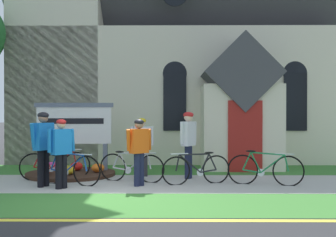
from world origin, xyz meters
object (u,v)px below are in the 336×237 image
object	(u,v)px
church_sign	(74,126)
bicycle_white	(131,167)
bicycle_black	(197,169)
cyclist_in_blue_jersey	(188,139)
bicycle_yellow	(55,165)
cyclist_in_red_jersey	(142,143)
bicycle_orange	(68,169)
bicycle_red	(265,169)
cyclist_in_orange_jersey	(139,148)
cyclist_in_yellow_jersey	(43,143)
cyclist_in_white_jersey	(61,149)

from	to	relation	value
church_sign	bicycle_white	bearing A→B (deg)	-38.24
bicycle_white	bicycle_black	bearing A→B (deg)	-12.23
bicycle_black	cyclist_in_blue_jersey	bearing A→B (deg)	101.22
bicycle_yellow	cyclist_in_red_jersey	size ratio (longest dim) A/B	1.08
bicycle_orange	cyclist_in_red_jersey	xyz separation A→B (m)	(1.68, 1.31, 0.54)
bicycle_red	cyclist_in_blue_jersey	bearing A→B (deg)	152.20
cyclist_in_red_jersey	bicycle_white	bearing A→B (deg)	-104.31
bicycle_yellow	cyclist_in_orange_jersey	size ratio (longest dim) A/B	1.09
bicycle_black	cyclist_in_orange_jersey	size ratio (longest dim) A/B	1.06
cyclist_in_red_jersey	cyclist_in_yellow_jersey	bearing A→B (deg)	-144.06
bicycle_orange	cyclist_in_orange_jersey	xyz separation A→B (m)	(1.71, -0.16, 0.53)
bicycle_white	cyclist_in_red_jersey	size ratio (longest dim) A/B	1.05
bicycle_yellow	cyclist_in_yellow_jersey	bearing A→B (deg)	-87.82
bicycle_yellow	bicycle_white	bearing A→B (deg)	-10.10
bicycle_orange	church_sign	bearing A→B (deg)	99.07
bicycle_white	bicycle_orange	world-z (taller)	bicycle_orange
bicycle_red	cyclist_in_white_jersey	size ratio (longest dim) A/B	1.11
bicycle_red	church_sign	bearing A→B (deg)	159.77
cyclist_in_red_jersey	cyclist_in_yellow_jersey	size ratio (longest dim) A/B	0.91
bicycle_red	cyclist_in_yellow_jersey	distance (m)	5.28
cyclist_in_white_jersey	bicycle_red	bearing A→B (deg)	6.63
bicycle_black	cyclist_in_blue_jersey	distance (m)	1.09
cyclist_in_orange_jersey	bicycle_orange	bearing A→B (deg)	174.76
cyclist_in_white_jersey	bicycle_orange	bearing A→B (deg)	86.82
bicycle_yellow	cyclist_in_orange_jersey	distance (m)	2.54
cyclist_in_red_jersey	cyclist_in_orange_jersey	distance (m)	1.47
church_sign	bicycle_orange	size ratio (longest dim) A/B	1.34
bicycle_black	cyclist_in_orange_jersey	xyz separation A→B (m)	(-1.38, -0.29, 0.54)
bicycle_black	cyclist_in_red_jersey	distance (m)	1.92
bicycle_black	cyclist_in_white_jersey	world-z (taller)	cyclist_in_white_jersey
bicycle_black	bicycle_yellow	world-z (taller)	bicycle_yellow
bicycle_red	bicycle_white	xyz separation A→B (m)	(-3.25, 0.46, -0.01)
bicycle_black	cyclist_in_blue_jersey	xyz separation A→B (m)	(-0.17, 0.84, 0.67)
bicycle_orange	cyclist_in_white_jersey	distance (m)	0.75
cyclist_in_red_jersey	bicycle_red	bearing A→B (deg)	-22.89
bicycle_red	bicycle_orange	size ratio (longest dim) A/B	1.07
cyclist_in_white_jersey	bicycle_yellow	bearing A→B (deg)	111.10
bicycle_red	cyclist_in_yellow_jersey	xyz separation A→B (m)	(-5.23, -0.31, 0.65)
bicycle_white	bicycle_orange	distance (m)	1.54
bicycle_red	cyclist_in_red_jersey	world-z (taller)	cyclist_in_red_jersey
bicycle_red	bicycle_orange	world-z (taller)	bicycle_red
cyclist_in_yellow_jersey	cyclist_in_red_jersey	bearing A→B (deg)	35.94
bicycle_black	bicycle_white	bearing A→B (deg)	167.77
bicycle_yellow	bicycle_black	bearing A→B (deg)	-11.05
bicycle_red	cyclist_in_orange_jersey	world-z (taller)	cyclist_in_orange_jersey
bicycle_orange	bicycle_white	bearing A→B (deg)	18.21
bicycle_white	cyclist_in_orange_jersey	size ratio (longest dim) A/B	1.06
cyclist_in_orange_jersey	cyclist_in_yellow_jersey	world-z (taller)	cyclist_in_yellow_jersey
bicycle_white	cyclist_in_red_jersey	bearing A→B (deg)	75.69
church_sign	bicycle_red	distance (m)	5.43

